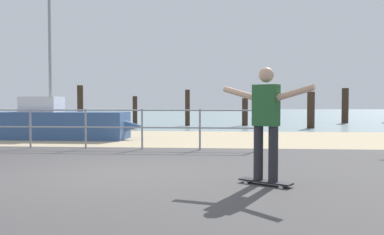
# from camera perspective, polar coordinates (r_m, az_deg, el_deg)

# --- Properties ---
(ground_plane) EXTENTS (24.00, 10.00, 0.04)m
(ground_plane) POSITION_cam_1_polar(r_m,az_deg,el_deg) (6.06, -14.72, -9.62)
(ground_plane) COLOR #474444
(ground_plane) RESTS_ON ground
(beach_strip) EXTENTS (24.00, 6.00, 0.04)m
(beach_strip) POSITION_cam_1_polar(r_m,az_deg,el_deg) (13.79, -3.70, -2.91)
(beach_strip) COLOR tan
(beach_strip) RESTS_ON ground
(sea_surface) EXTENTS (72.00, 50.00, 0.04)m
(sea_surface) POSITION_cam_1_polar(r_m,az_deg,el_deg) (41.66, 1.80, 0.53)
(sea_surface) COLOR #849EA3
(sea_surface) RESTS_ON ground
(railing_fence) EXTENTS (8.90, 0.05, 1.05)m
(railing_fence) POSITION_cam_1_polar(r_m,az_deg,el_deg) (10.81, -14.70, -0.73)
(railing_fence) COLOR gray
(railing_fence) RESTS_ON ground
(sailboat) EXTENTS (4.96, 1.44, 5.82)m
(sailboat) POSITION_cam_1_polar(r_m,az_deg,el_deg) (13.94, -17.45, -0.79)
(sailboat) COLOR #335184
(sailboat) RESTS_ON ground
(skateboard) EXTENTS (0.78, 0.60, 0.08)m
(skateboard) POSITION_cam_1_polar(r_m,az_deg,el_deg) (6.10, 10.26, -8.84)
(skateboard) COLOR black
(skateboard) RESTS_ON ground
(skateboarder) EXTENTS (1.26, 0.87, 1.65)m
(skateboarder) POSITION_cam_1_polar(r_m,az_deg,el_deg) (6.00, 10.33, 0.10)
(skateboarder) COLOR #26262B
(skateboarder) RESTS_ON skateboard
(groyne_post_0) EXTENTS (0.32, 0.32, 2.11)m
(groyne_post_0) POSITION_cam_1_polar(r_m,az_deg,el_deg) (22.53, -15.39, 1.69)
(groyne_post_0) COLOR #332319
(groyne_post_0) RESTS_ON ground
(groyne_post_1) EXTENTS (0.25, 0.25, 1.53)m
(groyne_post_1) POSITION_cam_1_polar(r_m,az_deg,el_deg) (21.96, -8.00, 0.99)
(groyne_post_1) COLOR #332319
(groyne_post_1) RESTS_ON ground
(groyne_post_2) EXTENTS (0.24, 0.24, 1.84)m
(groyne_post_2) POSITION_cam_1_polar(r_m,az_deg,el_deg) (20.53, -0.64, 1.35)
(groyne_post_2) COLOR #332319
(groyne_post_2) RESTS_ON ground
(groyne_post_3) EXTENTS (0.30, 0.30, 1.41)m
(groyne_post_3) POSITION_cam_1_polar(r_m,az_deg,el_deg) (20.95, 7.43, 0.77)
(groyne_post_3) COLOR #332319
(groyne_post_3) RESTS_ON ground
(groyne_post_4) EXTENTS (0.34, 0.34, 1.69)m
(groyne_post_4) POSITION_cam_1_polar(r_m,az_deg,el_deg) (19.44, 16.33, 1.00)
(groyne_post_4) COLOR #332319
(groyne_post_4) RESTS_ON ground
(groyne_post_5) EXTENTS (0.38, 0.38, 2.01)m
(groyne_post_5) POSITION_cam_1_polar(r_m,az_deg,el_deg) (24.78, 20.67, 1.56)
(groyne_post_5) COLOR #332319
(groyne_post_5) RESTS_ON ground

